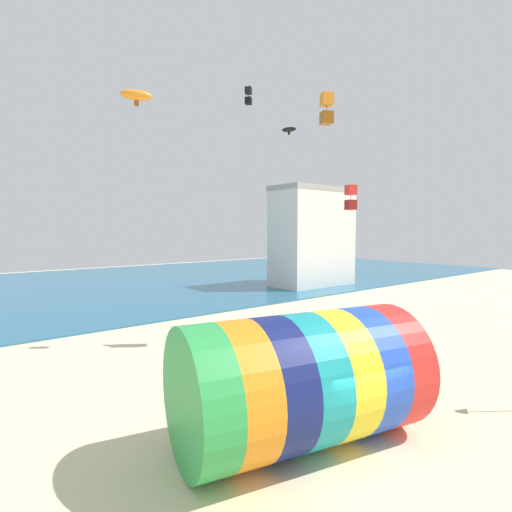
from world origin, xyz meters
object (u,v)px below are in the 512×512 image
(kite_red_box, at_px, (351,197))
(kite_handler, at_px, (413,377))
(kite_black_parafoil, at_px, (289,130))
(giant_inflatable_tube, at_px, (300,379))
(kite_black_box, at_px, (248,96))
(kite_orange_box, at_px, (327,109))
(kite_orange_parafoil, at_px, (136,95))

(kite_red_box, bearing_deg, kite_handler, -122.41)
(kite_black_parafoil, bearing_deg, giant_inflatable_tube, -131.41)
(giant_inflatable_tube, xyz_separation_m, kite_black_box, (4.90, 8.76, 11.21))
(kite_black_box, relative_size, kite_orange_box, 0.54)
(giant_inflatable_tube, xyz_separation_m, kite_orange_parafoil, (-0.39, 10.51, 10.60))
(kite_orange_parafoil, relative_size, kite_black_box, 1.75)
(kite_orange_parafoil, distance_m, kite_black_box, 5.61)
(kite_orange_parafoil, bearing_deg, kite_red_box, -29.97)
(giant_inflatable_tube, bearing_deg, kite_orange_box, 37.74)
(giant_inflatable_tube, height_order, kite_black_box, kite_black_box)
(kite_black_box, distance_m, kite_orange_box, 4.17)
(kite_handler, relative_size, kite_red_box, 1.27)
(kite_red_box, height_order, kite_orange_box, kite_orange_box)
(kite_orange_parafoil, height_order, kite_black_parafoil, kite_orange_parafoil)
(giant_inflatable_tube, relative_size, kite_orange_parafoil, 4.75)
(kite_handler, bearing_deg, kite_orange_box, 65.89)
(giant_inflatable_tube, xyz_separation_m, kite_orange_box, (8.32, 6.44, 10.64))
(kite_handler, height_order, kite_orange_box, kite_orange_box)
(kite_black_box, bearing_deg, kite_black_parafoil, -30.73)
(giant_inflatable_tube, height_order, kite_black_parafoil, kite_black_parafoil)
(kite_orange_box, bearing_deg, kite_red_box, -67.54)
(kite_handler, height_order, kite_black_box, kite_black_box)
(kite_black_box, xyz_separation_m, kite_orange_box, (3.42, -2.32, -0.56))
(kite_orange_parafoil, bearing_deg, kite_handler, -63.26)
(kite_red_box, relative_size, kite_black_box, 1.48)
(kite_handler, bearing_deg, kite_black_parafoil, 79.20)
(giant_inflatable_tube, bearing_deg, kite_black_parafoil, 48.59)
(kite_black_box, bearing_deg, kite_orange_box, -34.15)
(kite_handler, distance_m, kite_red_box, 9.74)
(kite_orange_box, bearing_deg, kite_black_parafoil, 142.13)
(giant_inflatable_tube, height_order, kite_orange_parafoil, kite_orange_parafoil)
(kite_orange_box, bearing_deg, kite_orange_parafoil, 154.95)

